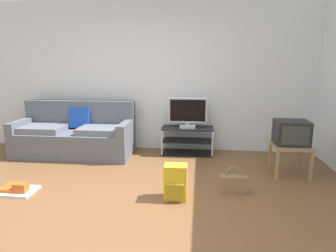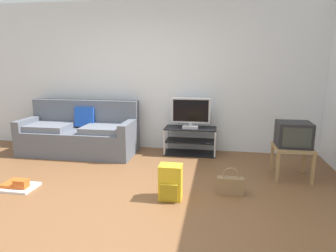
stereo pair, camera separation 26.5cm
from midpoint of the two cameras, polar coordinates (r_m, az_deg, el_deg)
The scene contains 10 objects.
ground_plane at distance 3.57m, azimuth -9.52°, elevation -14.84°, with size 9.00×9.80×0.02m, color brown.
wall_back at distance 5.57m, azimuth -1.68°, elevation 9.47°, with size 9.00×0.10×2.70m, color silver.
couch at distance 5.54m, azimuth -15.17°, elevation -1.50°, with size 2.01×0.85×0.93m.
tv_stand at distance 5.31m, azimuth 5.73°, elevation -2.85°, with size 0.90×0.42×0.48m.
flat_tv at distance 5.19m, azimuth 5.83°, elevation 2.43°, with size 0.67×0.22×0.53m.
side_table at distance 4.57m, azimuth 24.26°, elevation -4.50°, with size 0.51×0.51×0.45m.
crt_tv at distance 4.53m, azimuth 24.47°, elevation -1.47°, with size 0.45×0.40×0.34m.
backpack at distance 3.58m, azimuth 2.65°, elevation -10.77°, with size 0.27×0.27×0.42m.
handbag at distance 3.85m, azimuth 13.83°, elevation -10.89°, with size 0.33×0.11×0.35m.
floor_tray at distance 4.32m, azimuth -25.26°, elevation -10.26°, with size 0.45×0.35×0.14m.
Camera 2 is at (1.22, -2.98, 1.59)m, focal length 31.83 mm.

